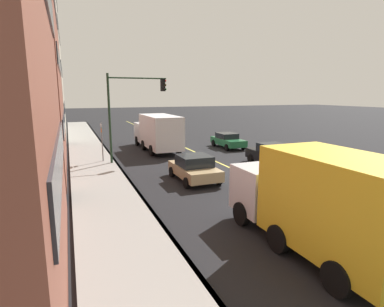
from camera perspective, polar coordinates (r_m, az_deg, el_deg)
The scene contains 12 objects.
ground at distance 20.98m, azimuth 7.58°, elevation -2.90°, with size 200.00×200.00×0.00m, color black.
sidewalk_slab at distance 18.45m, azimuth -16.39°, elevation -4.94°, with size 80.00×3.19×0.15m, color gray.
curb_edge at distance 18.64m, azimuth -11.75°, elevation -4.56°, with size 80.00×0.16×0.15m, color slate.
lane_stripe_center at distance 20.98m, azimuth 7.58°, elevation -2.88°, with size 80.00×0.16×0.01m, color #D8CC4C.
car_green at distance 29.23m, azimuth 6.59°, elevation 2.43°, with size 4.10×1.90×1.36m.
car_navy at distance 18.02m, azimuth 24.61°, elevation -3.58°, with size 4.41×1.89×1.47m.
car_black at distance 22.52m, azimuth 14.60°, elevation -0.21°, with size 4.34×1.99×1.55m.
car_tan at distance 17.99m, azimuth 0.43°, elevation -2.65°, with size 3.89×2.11×1.49m.
truck_white at distance 27.71m, azimuth -6.35°, elevation 4.00°, with size 8.23×2.58×3.17m.
truck_yellow at distance 10.50m, azimuth 22.60°, elevation -8.03°, with size 6.71×2.59×3.27m.
traffic_light_mast at distance 22.56m, azimuth -11.17°, elevation 9.09°, with size 0.28×4.23×6.35m.
street_sign_post at distance 23.33m, azimuth -16.20°, elevation 2.51°, with size 0.60×0.08×2.96m.
Camera 1 is at (-17.73, 10.06, 4.96)m, focal length 29.05 mm.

